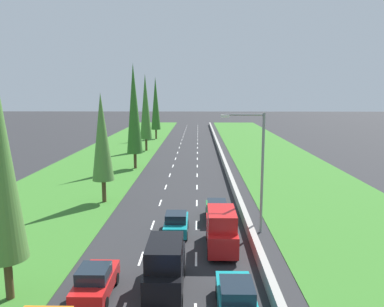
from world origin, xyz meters
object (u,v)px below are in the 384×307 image
(teal_hatchback_centre_lane, at_px, (176,223))
(poplar_tree_third, at_px, (134,109))
(teal_sedan_right_lane, at_px, (236,299))
(green_hatchback_right_lane, at_px, (217,210))
(black_van_centre_lane, at_px, (165,266))
(poplar_tree_fourth, at_px, (146,107))
(street_light_mast, at_px, (258,164))
(red_van_right_lane, at_px, (221,230))
(poplar_tree_second, at_px, (102,137))
(red_hatchback_left_lane, at_px, (95,281))
(poplar_tree_fifth, at_px, (156,104))

(teal_hatchback_centre_lane, xyz_separation_m, poplar_tree_third, (-7.13, 24.06, 7.43))
(teal_sedan_right_lane, height_order, green_hatchback_right_lane, green_hatchback_right_lane)
(black_van_centre_lane, height_order, poplar_tree_third, poplar_tree_third)
(poplar_tree_fourth, xyz_separation_m, street_light_mast, (13.82, -39.54, -2.72))
(poplar_tree_fourth, bearing_deg, green_hatchback_right_lane, -73.41)
(red_van_right_lane, height_order, teal_hatchback_centre_lane, red_van_right_lane)
(teal_hatchback_centre_lane, xyz_separation_m, poplar_tree_second, (-7.42, 8.05, 5.44))
(teal_hatchback_centre_lane, bearing_deg, black_van_centre_lane, -90.72)
(teal_sedan_right_lane, xyz_separation_m, teal_hatchback_centre_lane, (-3.44, 10.01, 0.02))
(red_hatchback_left_lane, xyz_separation_m, poplar_tree_fourth, (-4.17, 48.63, 7.11))
(green_hatchback_right_lane, bearing_deg, poplar_tree_fifth, 101.61)
(teal_sedan_right_lane, bearing_deg, poplar_tree_fourth, 102.67)
(red_van_right_lane, bearing_deg, poplar_tree_fifth, 100.52)
(red_hatchback_left_lane, xyz_separation_m, poplar_tree_fifth, (-4.36, 66.12, 7.22))
(red_hatchback_left_lane, distance_m, poplar_tree_third, 33.64)
(red_hatchback_left_lane, bearing_deg, street_light_mast, 43.30)
(black_van_centre_lane, xyz_separation_m, poplar_tree_second, (-7.32, 15.97, 4.88))
(teal_sedan_right_lane, relative_size, green_hatchback_right_lane, 1.15)
(teal_sedan_right_lane, bearing_deg, green_hatchback_right_lane, 91.23)
(green_hatchback_right_lane, bearing_deg, teal_sedan_right_lane, -88.77)
(teal_sedan_right_lane, relative_size, poplar_tree_second, 0.43)
(poplar_tree_third, distance_m, poplar_tree_fourth, 16.02)
(teal_sedan_right_lane, distance_m, poplar_tree_fifth, 68.91)
(poplar_tree_fourth, bearing_deg, teal_sedan_right_lane, -77.33)
(poplar_tree_third, height_order, poplar_tree_fourth, poplar_tree_third)
(black_van_centre_lane, relative_size, poplar_tree_fourth, 0.36)
(poplar_tree_second, xyz_separation_m, street_light_mast, (13.41, -7.53, -1.05))
(teal_sedan_right_lane, height_order, red_hatchback_left_lane, red_hatchback_left_lane)
(poplar_tree_second, relative_size, poplar_tree_fifth, 0.75)
(green_hatchback_right_lane, distance_m, street_light_mast, 5.90)
(poplar_tree_third, bearing_deg, green_hatchback_right_lane, -63.72)
(black_van_centre_lane, height_order, street_light_mast, street_light_mast)
(teal_sedan_right_lane, xyz_separation_m, poplar_tree_second, (-10.85, 18.06, 5.47))
(black_van_centre_lane, distance_m, street_light_mast, 11.09)
(red_van_right_lane, distance_m, street_light_mast, 5.74)
(teal_hatchback_centre_lane, distance_m, poplar_tree_third, 26.17)
(red_van_right_lane, relative_size, green_hatchback_right_lane, 1.26)
(poplar_tree_second, bearing_deg, poplar_tree_fifth, 90.69)
(teal_hatchback_centre_lane, relative_size, poplar_tree_fifth, 0.28)
(teal_hatchback_centre_lane, distance_m, poplar_tree_second, 12.22)
(red_van_right_lane, height_order, poplar_tree_fifth, poplar_tree_fifth)
(red_hatchback_left_lane, height_order, poplar_tree_fifth, poplar_tree_fifth)
(teal_sedan_right_lane, height_order, black_van_centre_lane, black_van_centre_lane)
(black_van_centre_lane, xyz_separation_m, poplar_tree_fourth, (-7.72, 47.98, 6.55))
(poplar_tree_second, xyz_separation_m, poplar_tree_fourth, (-0.40, 32.01, 1.67))
(teal_hatchback_centre_lane, relative_size, poplar_tree_second, 0.37)
(green_hatchback_right_lane, xyz_separation_m, poplar_tree_third, (-10.28, 20.81, 7.43))
(poplar_tree_fourth, bearing_deg, street_light_mast, -70.74)
(poplar_tree_third, bearing_deg, black_van_centre_lane, -77.61)
(green_hatchback_right_lane, relative_size, poplar_tree_fifth, 0.28)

